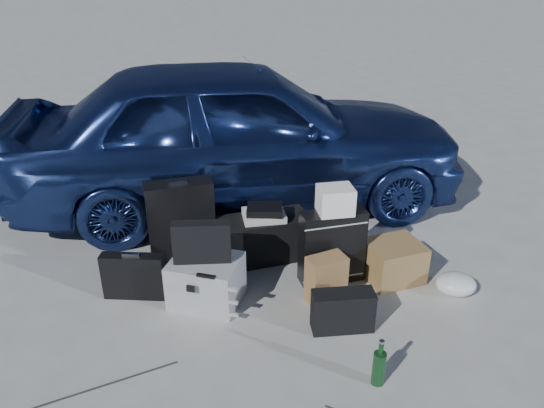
# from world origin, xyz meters

# --- Properties ---
(ground) EXTENTS (60.00, 60.00, 0.00)m
(ground) POSITION_xyz_m (0.00, 0.00, 0.00)
(ground) COLOR #ADAEA9
(ground) RESTS_ON ground
(car) EXTENTS (4.64, 1.98, 1.56)m
(car) POSITION_xyz_m (-0.01, 2.22, 0.78)
(car) COLOR navy
(car) RESTS_ON ground
(pelican_case) EXTENTS (0.64, 0.60, 0.38)m
(pelican_case) POSITION_xyz_m (-0.43, 0.43, 0.19)
(pelican_case) COLOR #AFB1B4
(pelican_case) RESTS_ON ground
(laptop_bag) EXTENTS (0.44, 0.14, 0.33)m
(laptop_bag) POSITION_xyz_m (-0.45, 0.43, 0.54)
(laptop_bag) COLOR black
(laptop_bag) RESTS_ON pelican_case
(briefcase) EXTENTS (0.50, 0.20, 0.38)m
(briefcase) POSITION_xyz_m (-1.00, 0.57, 0.19)
(briefcase) COLOR black
(briefcase) RESTS_ON ground
(suitcase_left) EXTENTS (0.59, 0.28, 0.74)m
(suitcase_left) POSITION_xyz_m (-0.62, 1.10, 0.37)
(suitcase_left) COLOR black
(suitcase_left) RESTS_ON ground
(suitcase_right) EXTENTS (0.55, 0.25, 0.63)m
(suitcase_right) POSITION_xyz_m (0.60, 0.60, 0.32)
(suitcase_right) COLOR black
(suitcase_right) RESTS_ON ground
(white_carton) EXTENTS (0.28, 0.23, 0.22)m
(white_carton) POSITION_xyz_m (0.61, 0.59, 0.74)
(white_carton) COLOR white
(white_carton) RESTS_ON suitcase_right
(duffel_bag) EXTENTS (0.85, 0.47, 0.40)m
(duffel_bag) POSITION_xyz_m (0.08, 1.01, 0.20)
(duffel_bag) COLOR black
(duffel_bag) RESTS_ON ground
(flat_box_white) EXTENTS (0.37, 0.28, 0.06)m
(flat_box_white) POSITION_xyz_m (0.09, 1.00, 0.43)
(flat_box_white) COLOR white
(flat_box_white) RESTS_ON duffel_bag
(flat_box_black) EXTENTS (0.33, 0.26, 0.06)m
(flat_box_black) POSITION_xyz_m (0.10, 0.99, 0.50)
(flat_box_black) COLOR black
(flat_box_black) RESTS_ON flat_box_white
(kraft_bag) EXTENTS (0.34, 0.26, 0.39)m
(kraft_bag) POSITION_xyz_m (0.49, 0.31, 0.20)
(kraft_bag) COLOR #946840
(kraft_bag) RESTS_ON ground
(cardboard_box) EXTENTS (0.51, 0.47, 0.33)m
(cardboard_box) POSITION_xyz_m (1.12, 0.54, 0.16)
(cardboard_box) COLOR olive
(cardboard_box) RESTS_ON ground
(plastic_bag) EXTENTS (0.35, 0.31, 0.18)m
(plastic_bag) POSITION_xyz_m (1.55, 0.26, 0.09)
(plastic_bag) COLOR silver
(plastic_bag) RESTS_ON ground
(messenger_bag) EXTENTS (0.45, 0.18, 0.31)m
(messenger_bag) POSITION_xyz_m (0.53, -0.04, 0.16)
(messenger_bag) COLOR black
(messenger_bag) RESTS_ON ground
(green_bottle) EXTENTS (0.10, 0.10, 0.33)m
(green_bottle) POSITION_xyz_m (0.62, -0.60, 0.17)
(green_bottle) COLOR #103216
(green_bottle) RESTS_ON ground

